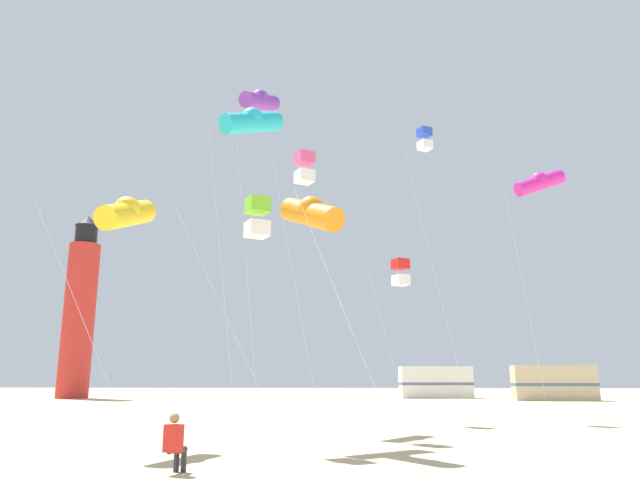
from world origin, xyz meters
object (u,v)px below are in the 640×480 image
(rv_van_white, at_px, (435,382))
(kite_tube_violet, at_px, (260,101))
(kite_box_lime, at_px, (257,218))
(rv_van_tan, at_px, (553,383))
(kite_box_scarlet, at_px, (401,272))
(kite_flyer_standing, at_px, (175,441))
(kite_tube_magenta, at_px, (539,182))
(kite_box_blue, at_px, (425,140))
(kite_tube_orange, at_px, (311,213))
(kite_tube_cyan, at_px, (252,122))
(lighthouse_distant, at_px, (79,310))
(kite_box_rainbow, at_px, (305,168))
(kite_tube_gold, at_px, (127,213))

(rv_van_white, bearing_deg, kite_tube_violet, -113.52)
(kite_box_lime, distance_m, rv_van_tan, 39.61)
(kite_tube_violet, bearing_deg, rv_van_white, 70.27)
(kite_tube_violet, distance_m, kite_box_scarlet, 9.69)
(kite_flyer_standing, xyz_separation_m, kite_tube_violet, (-0.35, 11.67, 13.04))
(kite_tube_violet, relative_size, rv_van_white, 2.18)
(rv_van_white, bearing_deg, kite_tube_magenta, -91.12)
(kite_box_blue, bearing_deg, rv_van_tan, 60.15)
(kite_box_lime, xyz_separation_m, rv_van_white, (10.31, 39.70, -4.90))
(kite_flyer_standing, bearing_deg, kite_tube_violet, -77.75)
(kite_tube_magenta, relative_size, kite_tube_orange, 1.61)
(kite_tube_cyan, height_order, lighthouse_distant, lighthouse_distant)
(rv_van_white, xyz_separation_m, rv_van_tan, (8.80, -5.35, 0.00))
(kite_tube_magenta, distance_m, kite_box_blue, 6.03)
(kite_flyer_standing, xyz_separation_m, kite_tube_magenta, (12.52, 15.12, 10.23))
(kite_box_rainbow, bearing_deg, kite_box_blue, 56.12)
(kite_tube_gold, distance_m, kite_box_scarlet, 12.60)
(kite_tube_orange, height_order, rv_van_tan, kite_tube_orange)
(kite_box_lime, xyz_separation_m, rv_van_tan, (19.11, 34.35, -4.90))
(kite_tube_cyan, bearing_deg, lighthouse_distant, 121.96)
(kite_tube_gold, height_order, kite_tube_orange, kite_tube_gold)
(kite_tube_cyan, bearing_deg, kite_tube_orange, -48.77)
(kite_tube_violet, bearing_deg, kite_box_blue, 32.21)
(kite_flyer_standing, relative_size, kite_box_rainbow, 0.12)
(kite_tube_gold, xyz_separation_m, rv_van_tan, (22.92, 34.36, -5.08))
(kite_box_lime, distance_m, kite_tube_orange, 1.55)
(kite_tube_gold, distance_m, rv_van_white, 42.45)
(kite_tube_gold, bearing_deg, rv_van_tan, 56.30)
(kite_box_rainbow, bearing_deg, kite_box_lime, -103.53)
(kite_tube_gold, relative_size, kite_box_blue, 0.50)
(kite_box_lime, xyz_separation_m, kite_box_rainbow, (1.02, 4.22, 3.00))
(kite_box_rainbow, bearing_deg, kite_tube_orange, -82.78)
(kite_box_lime, bearing_deg, rv_van_tan, 60.91)
(kite_flyer_standing, distance_m, kite_box_rainbow, 12.18)
(kite_flyer_standing, distance_m, rv_van_white, 45.23)
(kite_box_blue, height_order, lighthouse_distant, lighthouse_distant)
(kite_box_blue, bearing_deg, kite_tube_orange, -112.19)
(rv_van_tan, bearing_deg, kite_box_lime, -115.16)
(kite_tube_gold, xyz_separation_m, lighthouse_distant, (-18.34, 37.09, 1.37))
(kite_tube_gold, bearing_deg, kite_box_scarlet, 46.80)
(kite_tube_magenta, bearing_deg, rv_van_tan, 72.28)
(kite_flyer_standing, bearing_deg, kite_tube_magenta, -119.10)
(kite_tube_violet, xyz_separation_m, kite_box_scarlet, (6.04, 1.63, -7.40))
(kite_box_rainbow, relative_size, lighthouse_distant, 0.59)
(kite_tube_cyan, relative_size, rv_van_white, 1.70)
(kite_tube_cyan, distance_m, rv_van_tan, 38.42)
(kite_tube_orange, bearing_deg, kite_tube_gold, -178.13)
(kite_box_blue, bearing_deg, kite_tube_magenta, -15.68)
(kite_box_lime, relative_size, kite_tube_magenta, 0.60)
(kite_flyer_standing, xyz_separation_m, kite_box_scarlet, (5.68, 13.30, 5.64))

